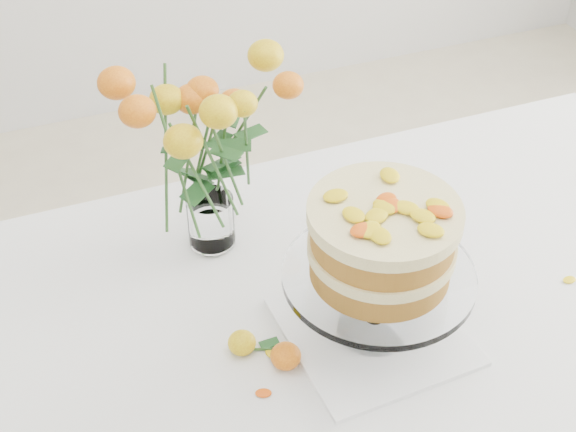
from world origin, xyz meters
name	(u,v)px	position (x,y,z in m)	size (l,w,h in m)	color
table	(396,325)	(0.00, 0.00, 0.67)	(1.43, 0.93, 0.76)	tan
napkin	(373,331)	(-0.09, -0.07, 0.76)	(0.28, 0.28, 0.01)	white
cake_stand	(381,248)	(-0.09, -0.07, 0.95)	(0.31, 0.31, 0.28)	white
rose_vase	(204,131)	(-0.27, 0.25, 1.01)	(0.30, 0.30, 0.44)	white
loose_rose_near	(242,343)	(-0.30, -0.02, 0.78)	(0.08, 0.05, 0.04)	yellow
loose_rose_far	(286,356)	(-0.25, -0.08, 0.78)	(0.09, 0.05, 0.04)	#C24809
stray_petal_a	(363,352)	(-0.12, -0.10, 0.76)	(0.03, 0.02, 0.00)	yellow
stray_petal_b	(428,353)	(-0.02, -0.14, 0.76)	(0.03, 0.02, 0.00)	yellow
stray_petal_c	(462,364)	(0.02, -0.18, 0.76)	(0.03, 0.02, 0.00)	yellow
stray_petal_d	(272,354)	(-0.26, -0.05, 0.76)	(0.03, 0.02, 0.00)	yellow
stray_petal_e	(263,393)	(-0.30, -0.12, 0.76)	(0.03, 0.02, 0.00)	yellow
stray_petal_f	(569,280)	(0.30, -0.08, 0.76)	(0.03, 0.02, 0.00)	yellow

